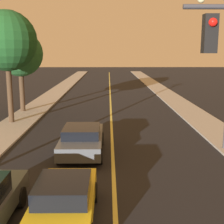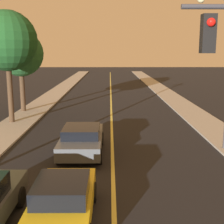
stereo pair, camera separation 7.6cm
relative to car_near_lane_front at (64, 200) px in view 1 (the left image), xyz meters
The scene contains 8 objects.
road_surface 31.42m from the car_near_lane_front, 87.19° to the left, with size 11.00×80.00×0.01m.
sidewalk_left 31.81m from the car_near_lane_front, 99.43° to the left, with size 2.50×80.00×0.12m.
sidewalk_right 32.46m from the car_near_lane_front, 75.20° to the left, with size 2.50×80.00×0.12m.
car_near_lane_front is the anchor object (origin of this frame).
car_near_lane_second 6.46m from the car_near_lane_front, 90.00° to the left, with size 2.11×4.79×1.44m.
streetlamp_right 10.74m from the car_near_lane_front, 44.96° to the left, with size 1.85×0.36×7.62m.
tree_left_near 15.27m from the car_near_lane_front, 113.00° to the left, with size 4.15×4.15×7.77m.
tree_left_far 18.96m from the car_near_lane_front, 108.77° to the left, with size 3.76×3.76×6.68m.
Camera 1 is at (-0.21, -4.02, 5.09)m, focal length 50.00 mm.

